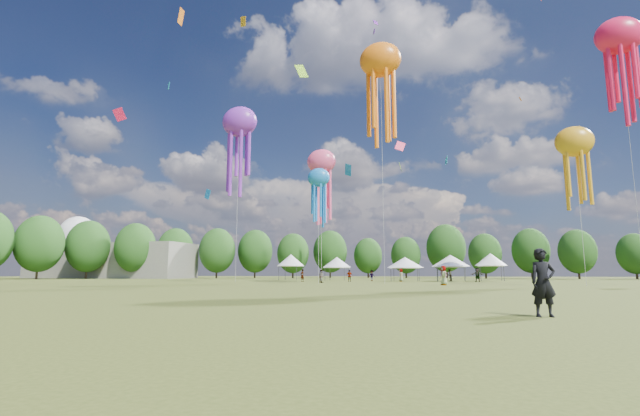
# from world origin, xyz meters

# --- Properties ---
(ground) EXTENTS (300.00, 300.00, 0.00)m
(ground) POSITION_xyz_m (0.00, 0.00, 0.00)
(ground) COLOR #384416
(ground) RESTS_ON ground
(observer_main) EXTENTS (0.78, 0.61, 1.89)m
(observer_main) POSITION_xyz_m (7.58, -2.69, 0.95)
(observer_main) COLOR black
(observer_main) RESTS_ON ground
(spectator_near) EXTENTS (1.00, 0.98, 1.63)m
(spectator_near) POSITION_xyz_m (-9.90, 36.62, 0.82)
(spectator_near) COLOR gray
(spectator_near) RESTS_ON ground
(spectators_far) EXTENTS (25.12, 26.50, 1.93)m
(spectators_far) POSITION_xyz_m (1.12, 46.99, 0.91)
(spectators_far) COLOR gray
(spectators_far) RESTS_ON ground
(festival_tents) EXTENTS (37.42, 10.24, 4.46)m
(festival_tents) POSITION_xyz_m (-3.06, 55.14, 3.08)
(festival_tents) COLOR #47474C
(festival_tents) RESTS_ON ground
(show_kites) EXTENTS (52.15, 11.22, 29.64)m
(show_kites) POSITION_xyz_m (-0.72, 36.45, 20.63)
(show_kites) COLOR #F9497E
(show_kites) RESTS_ON ground
(small_kites) EXTENTS (77.15, 65.97, 44.30)m
(small_kites) POSITION_xyz_m (-1.60, 43.46, 29.36)
(small_kites) COLOR #F9497E
(small_kites) RESTS_ON ground
(treeline) EXTENTS (201.57, 95.24, 13.43)m
(treeline) POSITION_xyz_m (-3.87, 62.51, 6.54)
(treeline) COLOR #38281C
(treeline) RESTS_ON ground
(hangar) EXTENTS (40.00, 12.00, 8.00)m
(hangar) POSITION_xyz_m (-72.00, 72.00, 4.00)
(hangar) COLOR gray
(hangar) RESTS_ON ground
(radome) EXTENTS (9.00, 9.00, 16.00)m
(radome) POSITION_xyz_m (-88.00, 78.00, 9.99)
(radome) COLOR white
(radome) RESTS_ON ground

